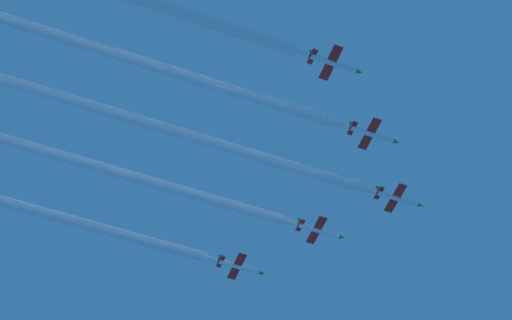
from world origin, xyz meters
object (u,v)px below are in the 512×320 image
Objects in this scene: jet_lead at (399,199)px; jet_outer_left at (240,267)px; jet_right_wingman at (373,135)px; jet_left_wingman at (320,231)px; jet_outer_right at (335,64)px.

jet_lead reaches higher than jet_outer_left.
jet_right_wingman is 1.00× the size of jet_outer_left.
jet_outer_right is at bearing -19.07° from jet_left_wingman.
jet_left_wingman is 1.00× the size of jet_outer_left.
jet_outer_right is (38.14, -13.18, -1.66)m from jet_left_wingman.
jet_lead is 17.12m from jet_left_wingman.
jet_lead is at bearing 138.55° from jet_right_wingman.
jet_lead is at bearing 44.69° from jet_left_wingman.
jet_left_wingman is at bearing 160.93° from jet_outer_right.
jet_lead is at bearing 135.93° from jet_outer_right.
jet_outer_left is (-38.62, -12.55, -2.08)m from jet_right_wingman.
jet_left_wingman reaches higher than jet_outer_left.
jet_outer_left is at bearing -162.00° from jet_right_wingman.
jet_outer_right is at bearing -0.99° from jet_outer_left.
jet_outer_right is (26.01, -25.18, -3.09)m from jet_lead.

